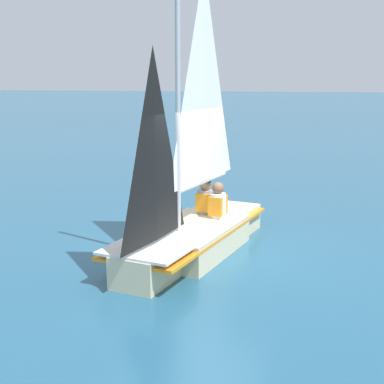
# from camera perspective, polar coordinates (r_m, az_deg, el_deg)

# --- Properties ---
(ground_plane) EXTENTS (260.00, 260.00, 0.00)m
(ground_plane) POSITION_cam_1_polar(r_m,az_deg,el_deg) (9.55, 0.00, -6.46)
(ground_plane) COLOR #235675
(sailboat_main) EXTENTS (4.34, 2.05, 5.04)m
(sailboat_main) POSITION_cam_1_polar(r_m,az_deg,el_deg) (9.38, 0.07, -2.36)
(sailboat_main) COLOR beige
(sailboat_main) RESTS_ON ground_plane
(sailor_helm) EXTENTS (0.38, 0.35, 1.16)m
(sailor_helm) POSITION_cam_1_polar(r_m,az_deg,el_deg) (9.93, 2.77, -2.03)
(sailor_helm) COLOR black
(sailor_helm) RESTS_ON ground_plane
(sailor_crew) EXTENTS (0.38, 0.35, 1.16)m
(sailor_crew) POSITION_cam_1_polar(r_m,az_deg,el_deg) (10.23, 1.42, -1.54)
(sailor_crew) COLOR black
(sailor_crew) RESTS_ON ground_plane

